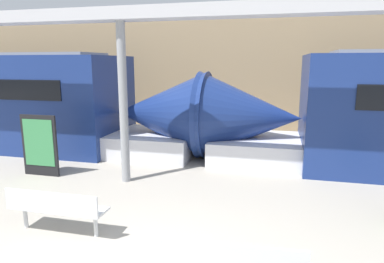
% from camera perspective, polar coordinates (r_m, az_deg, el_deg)
% --- Properties ---
extents(station_wall, '(56.00, 0.20, 5.00)m').
position_cam_1_polar(station_wall, '(14.20, 7.90, 9.74)').
color(station_wall, '#9E8460').
rests_on(station_wall, ground_plane).
extents(bench_near, '(1.76, 0.59, 0.80)m').
position_cam_1_polar(bench_near, '(4.47, 6.84, -20.87)').
color(bench_near, silver).
rests_on(bench_near, ground_plane).
extents(bench_far, '(1.72, 0.44, 0.80)m').
position_cam_1_polar(bench_far, '(6.33, -21.78, -11.55)').
color(bench_far, silver).
rests_on(bench_far, ground_plane).
extents(poster_board, '(1.00, 0.07, 1.59)m').
position_cam_1_polar(poster_board, '(9.60, -24.05, -2.10)').
color(poster_board, black).
rests_on(poster_board, ground_plane).
extents(support_column_near, '(0.21, 0.21, 3.81)m').
position_cam_1_polar(support_column_near, '(8.30, -11.37, 4.44)').
color(support_column_near, gray).
rests_on(support_column_near, ground_plane).
extents(canopy_beam, '(28.00, 0.60, 0.28)m').
position_cam_1_polar(canopy_beam, '(8.32, -11.95, 18.57)').
color(canopy_beam, '#B7B7BC').
rests_on(canopy_beam, support_column_near).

